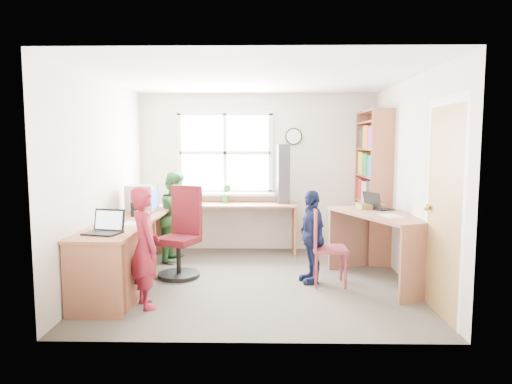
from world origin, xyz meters
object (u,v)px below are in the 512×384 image
laptop_left (105,228)px  potted_plant (226,194)px  crt_monitor (142,198)px  right_desk (383,232)px  swivel_chair (182,238)px  laptop_right (376,205)px  wooden_chair (324,244)px  person_green (177,216)px  bookshelf (372,189)px  l_desk (140,249)px  cd_tower (283,174)px  person_red (145,247)px  person_navy (311,236)px

laptop_left → potted_plant: potted_plant is taller
crt_monitor → potted_plant: 1.38m
right_desk → swivel_chair: size_ratio=1.42×
right_desk → laptop_right: 0.42m
wooden_chair → person_green: 2.22m
bookshelf → swivel_chair: bookshelf is taller
laptop_left → potted_plant: bearing=80.2°
right_desk → crt_monitor: size_ratio=4.16×
right_desk → swivel_chair: bearing=151.8°
l_desk → wooden_chair: wooden_chair is taller
right_desk → potted_plant: 2.50m
laptop_left → cd_tower: size_ratio=0.45×
cd_tower → person_red: (-1.48, -2.32, -0.58)m
swivel_chair → potted_plant: size_ratio=3.96×
right_desk → potted_plant: bearing=119.9°
right_desk → person_navy: size_ratio=1.44×
wooden_chair → swivel_chair: bearing=169.6°
cd_tower → potted_plant: (-0.85, 0.05, -0.30)m
laptop_right → person_red: (-2.59, -1.17, -0.27)m
l_desk → bookshelf: size_ratio=1.40×
l_desk → bookshelf: (2.96, 1.47, 0.55)m
crt_monitor → person_green: (0.37, 0.41, -0.30)m
bookshelf → wooden_chair: 1.64m
wooden_chair → laptop_left: size_ratio=2.26×
cd_tower → potted_plant: 0.91m
right_desk → swivel_chair: (-2.42, 0.24, -0.12)m
wooden_chair → right_desk: bearing=8.8°
laptop_right → person_navy: bearing=86.3°
swivel_chair → person_red: (-0.17, -1.09, 0.13)m
l_desk → potted_plant: size_ratio=10.46×
bookshelf → person_red: (-2.74, -2.05, -0.39)m
l_desk → laptop_left: (-0.19, -0.56, 0.35)m
potted_plant → person_red: person_red is taller
wooden_chair → person_red: 2.04m
laptop_left → person_green: size_ratio=0.32×
person_red → laptop_left: bearing=57.7°
laptop_right → person_green: 2.72m
right_desk → cd_tower: size_ratio=1.79×
l_desk → potted_plant: (0.84, 1.79, 0.44)m
laptop_left → person_red: size_ratio=0.32×
person_red → person_green: size_ratio=0.98×
l_desk → person_green: 1.29m
right_desk → bookshelf: (0.15, 1.20, 0.40)m
laptop_left → potted_plant: 2.56m
wooden_chair → person_red: (-1.89, -0.75, 0.13)m
right_desk → person_red: size_ratio=1.30×
l_desk → bookshelf: bookshelf is taller
right_desk → wooden_chair: (-0.71, -0.10, -0.12)m
l_desk → crt_monitor: bearing=102.7°
laptop_left → crt_monitor: bearing=104.0°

